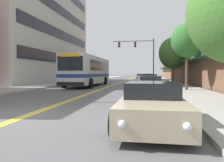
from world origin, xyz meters
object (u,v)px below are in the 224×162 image
car_champagne_parked_left_mid (101,78)px  traffic_signal_mast (140,51)px  car_navy_parked_right_far (150,80)px  street_tree_right_mid (187,40)px  car_silver_moving_lead (140,76)px  car_slate_blue_parked_right_end (148,77)px  city_bus (89,70)px  fire_hydrant (170,85)px  car_beige_parked_right_foreground (152,104)px  car_white_parked_right_mid (151,84)px  street_tree_right_far (173,53)px

car_champagne_parked_left_mid → traffic_signal_mast: 8.68m
car_navy_parked_right_far → street_tree_right_mid: 9.71m
car_silver_moving_lead → car_slate_blue_parked_right_end: bearing=-76.3°
city_bus → fire_hydrant: (8.47, -6.77, -1.31)m
car_champagne_parked_left_mid → car_beige_parked_right_foreground: size_ratio=0.95×
car_slate_blue_parked_right_end → car_white_parked_right_mid: bearing=-89.8°
car_white_parked_right_mid → fire_hydrant: (1.55, 0.43, -0.07)m
street_tree_right_mid → car_beige_parked_right_foreground: bearing=-104.1°
car_beige_parked_right_foreground → car_silver_moving_lead: bearing=92.2°
car_champagne_parked_left_mid → car_beige_parked_right_foreground: 34.47m
car_silver_moving_lead → traffic_signal_mast: (0.48, -16.49, 4.74)m
car_white_parked_right_mid → traffic_signal_mast: traffic_signal_mast is taller
car_champagne_parked_left_mid → car_silver_moving_lead: (6.70, 15.51, 0.03)m
car_white_parked_right_mid → car_champagne_parked_left_mid: bearing=111.1°
car_beige_parked_right_foreground → car_navy_parked_right_far: bearing=89.6°
city_bus → car_navy_parked_right_far: bearing=20.1°
car_silver_moving_lead → traffic_signal_mast: bearing=-88.3°
traffic_signal_mast → street_tree_right_mid: size_ratio=1.38×
car_navy_parked_right_far → car_slate_blue_parked_right_end: car_navy_parked_right_far is taller
traffic_signal_mast → car_beige_parked_right_foreground: bearing=-87.5°
car_silver_moving_lead → street_tree_right_mid: bearing=-82.5°
car_white_parked_right_mid → street_tree_right_mid: street_tree_right_mid is taller
traffic_signal_mast → street_tree_right_far: bearing=-63.6°
car_beige_parked_right_foreground → street_tree_right_far: 23.58m
car_champagne_parked_left_mid → car_silver_moving_lead: size_ratio=1.05×
city_bus → street_tree_right_far: size_ratio=2.03×
street_tree_right_mid → car_champagne_parked_left_mid: bearing=118.4°
street_tree_right_far → traffic_signal_mast: bearing=116.4°
traffic_signal_mast → car_white_parked_right_mid: bearing=-85.9°
city_bus → car_champagne_parked_left_mid: (-1.79, 15.41, -1.29)m
car_navy_parked_right_far → car_champagne_parked_left_mid: bearing=124.2°
car_champagne_parked_left_mid → car_slate_blue_parked_right_end: car_slate_blue_parked_right_end is taller
fire_hydrant → car_beige_parked_right_foreground: bearing=-98.4°
car_navy_parked_right_far → traffic_signal_mast: traffic_signal_mast is taller
city_bus → car_white_parked_right_mid: size_ratio=2.59×
car_slate_blue_parked_right_end → street_tree_right_far: size_ratio=0.76×
car_champagne_parked_left_mid → city_bus: bearing=-83.4°
car_white_parked_right_mid → city_bus: bearing=133.9°
car_navy_parked_right_far → traffic_signal_mast: 12.86m
city_bus → car_white_parked_right_mid: (6.92, -7.20, -1.24)m
car_beige_parked_right_foreground → fire_hydrant: car_beige_parked_right_foreground is taller
car_champagne_parked_left_mid → street_tree_right_mid: bearing=-61.6°
traffic_signal_mast → fire_hydrant: 21.94m
city_bus → car_white_parked_right_mid: city_bus is taller
car_beige_parked_right_foreground → car_white_parked_right_mid: bearing=89.4°
car_silver_moving_lead → traffic_signal_mast: size_ratio=0.57×
car_navy_parked_right_far → street_tree_right_far: 5.26m
city_bus → street_tree_right_far: 11.46m
car_beige_parked_right_foreground → street_tree_right_mid: bearing=75.9°
street_tree_right_far → car_navy_parked_right_far: bearing=-139.6°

